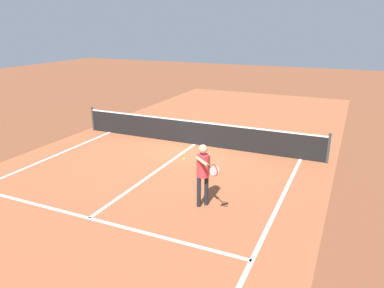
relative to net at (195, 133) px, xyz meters
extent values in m
plane|color=brown|center=(0.00, 0.00, -0.49)|extent=(60.00, 60.00, 0.00)
cube|color=#9E5433|center=(0.00, 0.00, -0.49)|extent=(10.62, 24.40, 0.00)
cube|color=white|center=(4.11, -5.95, -0.49)|extent=(0.10, 11.89, 0.01)
cube|color=white|center=(0.00, -6.40, -0.49)|extent=(8.22, 0.10, 0.01)
cube|color=white|center=(0.00, -3.20, -0.49)|extent=(0.10, 6.40, 0.01)
cylinder|color=#33383D|center=(-4.99, 0.00, 0.04)|extent=(0.09, 0.09, 1.07)
cylinder|color=#33383D|center=(4.99, 0.00, 0.04)|extent=(0.09, 0.09, 1.07)
cube|color=black|center=(0.00, 0.00, -0.04)|extent=(9.98, 0.02, 0.91)
cube|color=white|center=(0.00, 0.00, 0.44)|extent=(9.98, 0.03, 0.05)
cylinder|color=black|center=(2.35, -4.54, -0.08)|extent=(0.11, 0.11, 0.83)
cylinder|color=black|center=(2.21, -4.71, -0.08)|extent=(0.11, 0.11, 0.83)
cylinder|color=red|center=(2.28, -4.62, 0.63)|extent=(0.32, 0.32, 0.59)
sphere|color=tan|center=(2.28, -4.62, 1.08)|extent=(0.23, 0.23, 0.23)
cylinder|color=tan|center=(2.39, -4.49, 0.64)|extent=(0.08, 0.08, 0.57)
cylinder|color=tan|center=(2.39, -4.94, 0.88)|extent=(0.48, 0.43, 0.08)
cylinder|color=black|center=(2.69, -5.19, 0.88)|extent=(0.19, 0.16, 0.03)
torus|color=red|center=(2.87, -5.35, 0.88)|extent=(0.23, 0.20, 0.28)
cylinder|color=silver|center=(2.87, -5.35, 0.88)|extent=(0.17, 0.19, 0.25)
sphere|color=#CCE033|center=(0.37, -1.77, -0.46)|extent=(0.07, 0.07, 0.07)
camera|label=1|loc=(5.59, -12.61, 4.05)|focal=34.13mm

